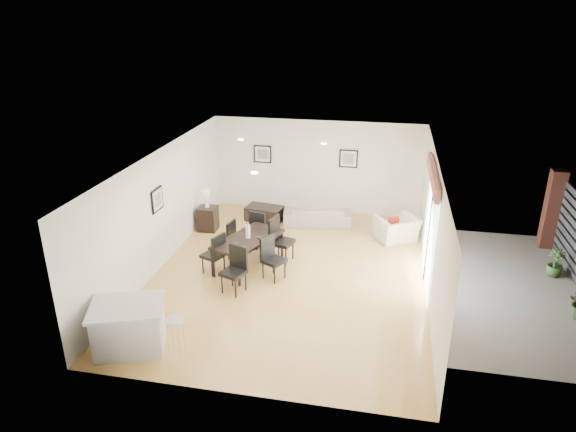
% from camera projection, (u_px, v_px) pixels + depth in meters
% --- Properties ---
extents(ground, '(8.00, 8.00, 0.00)m').
position_uv_depth(ground, '(290.00, 274.00, 11.64)').
color(ground, '#D9B059').
rests_on(ground, ground).
extents(wall_back, '(6.00, 0.04, 2.70)m').
position_uv_depth(wall_back, '(317.00, 167.00, 14.76)').
color(wall_back, white).
rests_on(wall_back, ground).
extents(wall_front, '(6.00, 0.04, 2.70)m').
position_uv_depth(wall_front, '(237.00, 321.00, 7.50)').
color(wall_front, white).
rests_on(wall_front, ground).
extents(wall_left, '(0.04, 8.00, 2.70)m').
position_uv_depth(wall_left, '(161.00, 209.00, 11.68)').
color(wall_left, white).
rests_on(wall_left, ground).
extents(wall_right, '(0.04, 8.00, 2.70)m').
position_uv_depth(wall_right, '(432.00, 230.00, 10.58)').
color(wall_right, white).
rests_on(wall_right, ground).
extents(ceiling, '(6.00, 8.00, 0.02)m').
position_uv_depth(ceiling, '(290.00, 159.00, 10.62)').
color(ceiling, white).
rests_on(ceiling, wall_back).
extents(sofa, '(1.95, 1.00, 0.55)m').
position_uv_depth(sofa, '(317.00, 215.00, 14.20)').
color(sofa, gray).
rests_on(sofa, ground).
extents(armchair, '(1.29, 1.25, 0.64)m').
position_uv_depth(armchair, '(396.00, 229.00, 13.20)').
color(armchair, '#EDE5CC').
rests_on(armchair, ground).
extents(courtyard_plant_b, '(0.45, 0.45, 0.64)m').
position_uv_depth(courtyard_plant_b, '(555.00, 263.00, 11.43)').
color(courtyard_plant_b, '#315122').
rests_on(courtyard_plant_b, ground).
extents(dining_table, '(1.48, 1.96, 0.73)m').
position_uv_depth(dining_table, '(248.00, 241.00, 11.72)').
color(dining_table, black).
rests_on(dining_table, ground).
extents(dining_chair_wnear, '(0.57, 0.57, 0.97)m').
position_uv_depth(dining_chair_wnear, '(216.00, 252.00, 11.45)').
color(dining_chair_wnear, black).
rests_on(dining_chair_wnear, ground).
extents(dining_chair_wfar, '(0.48, 0.48, 0.92)m').
position_uv_depth(dining_chair_wfar, '(228.00, 237.00, 12.27)').
color(dining_chair_wfar, black).
rests_on(dining_chair_wfar, ground).
extents(dining_chair_enear, '(0.60, 0.60, 0.98)m').
position_uv_depth(dining_chair_enear, '(271.00, 255.00, 11.28)').
color(dining_chair_enear, black).
rests_on(dining_chair_enear, ground).
extents(dining_chair_efar, '(0.60, 0.60, 1.08)m').
position_uv_depth(dining_chair_efar, '(279.00, 237.00, 12.05)').
color(dining_chair_efar, black).
rests_on(dining_chair_efar, ground).
extents(dining_chair_head, '(0.58, 0.58, 1.01)m').
position_uv_depth(dining_chair_head, '(236.00, 266.00, 10.76)').
color(dining_chair_head, black).
rests_on(dining_chair_head, ground).
extents(dining_chair_foot, '(0.53, 0.53, 0.98)m').
position_uv_depth(dining_chair_foot, '(259.00, 227.00, 12.75)').
color(dining_chair_foot, black).
rests_on(dining_chair_foot, ground).
extents(vase, '(0.74, 1.21, 0.68)m').
position_uv_depth(vase, '(248.00, 226.00, 11.58)').
color(vase, white).
rests_on(vase, dining_table).
extents(coffee_table, '(1.10, 0.78, 0.40)m').
position_uv_depth(coffee_table, '(265.00, 213.00, 14.50)').
color(coffee_table, black).
rests_on(coffee_table, ground).
extents(side_table, '(0.50, 0.50, 0.65)m').
position_uv_depth(side_table, '(208.00, 219.00, 13.83)').
color(side_table, black).
rests_on(side_table, ground).
extents(table_lamp, '(0.25, 0.25, 0.47)m').
position_uv_depth(table_lamp, '(207.00, 197.00, 13.59)').
color(table_lamp, white).
rests_on(table_lamp, side_table).
extents(cushion, '(0.29, 0.18, 0.28)m').
position_uv_depth(cushion, '(393.00, 223.00, 13.06)').
color(cushion, maroon).
rests_on(cushion, armchair).
extents(kitchen_island, '(1.49, 1.31, 0.87)m').
position_uv_depth(kitchen_island, '(129.00, 326.00, 8.95)').
color(kitchen_island, silver).
rests_on(kitchen_island, ground).
extents(bar_stool, '(0.32, 0.32, 0.69)m').
position_uv_depth(bar_stool, '(174.00, 325.00, 8.73)').
color(bar_stool, silver).
rests_on(bar_stool, ground).
extents(framed_print_back_left, '(0.52, 0.04, 0.52)m').
position_uv_depth(framed_print_back_left, '(263.00, 154.00, 14.92)').
color(framed_print_back_left, black).
rests_on(framed_print_back_left, wall_back).
extents(framed_print_back_right, '(0.52, 0.04, 0.52)m').
position_uv_depth(framed_print_back_right, '(349.00, 159.00, 14.46)').
color(framed_print_back_right, black).
rests_on(framed_print_back_right, wall_back).
extents(framed_print_left_wall, '(0.04, 0.52, 0.52)m').
position_uv_depth(framed_print_left_wall, '(157.00, 200.00, 11.38)').
color(framed_print_left_wall, black).
rests_on(framed_print_left_wall, wall_left).
extents(sliding_door, '(0.12, 2.70, 2.57)m').
position_uv_depth(sliding_door, '(431.00, 210.00, 10.75)').
color(sliding_door, white).
rests_on(sliding_door, wall_right).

